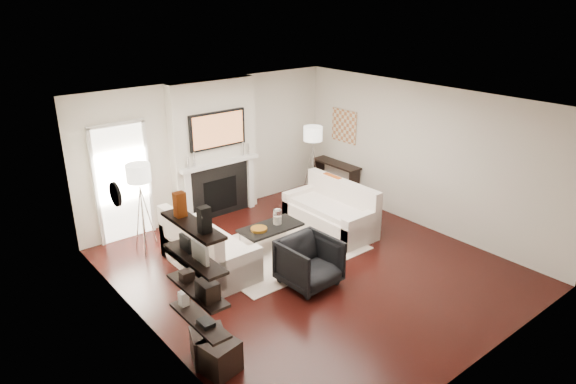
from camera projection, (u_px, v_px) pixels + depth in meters
room_envelope at (313, 191)px, 7.92m from camera, size 6.00×6.00×6.00m
chimney_breast at (214, 150)px, 10.00m from camera, size 1.80×0.25×2.70m
fireplace_surround at (220, 191)px, 10.20m from camera, size 1.30×0.02×1.04m
firebox at (220, 195)px, 10.22m from camera, size 0.75×0.02×0.65m
mantel_pilaster_l at (189, 199)px, 9.75m from camera, size 0.12×0.08×1.10m
mantel_pilaster_r at (251, 182)px, 10.59m from camera, size 0.12×0.08×1.10m
mantel_shelf at (220, 163)px, 9.95m from camera, size 1.70×0.18×0.07m
tv_body at (218, 130)px, 9.73m from camera, size 1.20×0.06×0.70m
tv_screen at (219, 130)px, 9.70m from camera, size 1.10×0.00×0.62m
candlestick_l_tall at (194, 159)px, 9.56m from camera, size 0.04×0.04×0.30m
candlestick_l_short at (188, 162)px, 9.50m from camera, size 0.04×0.04×0.24m
candlestick_r_tall at (243, 149)px, 10.21m from camera, size 0.04×0.04×0.30m
candlestick_r_short at (248, 149)px, 10.30m from camera, size 0.04×0.04×0.24m
hallway_panel at (123, 183)px, 9.09m from camera, size 0.90×0.02×2.10m
door_trim_l at (96, 190)px, 8.80m from camera, size 0.06×0.06×2.16m
door_trim_r at (148, 178)px, 9.36m from camera, size 0.06×0.06×2.16m
door_trim_top at (116, 124)px, 8.69m from camera, size 1.02×0.06×0.06m
rug at (281, 249)px, 8.99m from camera, size 2.60×2.00×0.01m
loveseat_left_base at (210, 256)px, 8.33m from camera, size 0.85×1.80×0.42m
loveseat_left_back at (190, 245)px, 8.02m from camera, size 0.18×1.80×0.80m
loveseat_left_arm_n at (237, 271)px, 7.71m from camera, size 0.85×0.18×0.60m
loveseat_left_arm_s at (185, 234)px, 8.88m from camera, size 0.85×0.18×0.60m
loveseat_left_cushion at (211, 241)px, 8.26m from camera, size 0.63×1.44×0.10m
pillow_left_orange at (180, 227)px, 8.16m from camera, size 0.10×0.42×0.42m
pillow_left_charcoal at (199, 241)px, 7.73m from camera, size 0.10×0.40×0.40m
loveseat_right_base at (329, 220)px, 9.67m from camera, size 0.85×1.80×0.42m
loveseat_right_back at (343, 200)px, 9.75m from camera, size 0.18×1.80×0.80m
loveseat_right_arm_n at (361, 230)px, 9.05m from camera, size 0.85×0.18×0.60m
loveseat_right_arm_s at (301, 203)px, 10.22m from camera, size 0.85×0.18×0.60m
loveseat_right_cushion at (328, 208)px, 9.55m from camera, size 0.63×1.44×0.10m
pillow_right_orange at (332, 186)px, 9.89m from camera, size 0.10×0.42×0.42m
pillow_right_charcoal at (355, 195)px, 9.47m from camera, size 0.10×0.40×0.40m
coffee_table at (271, 227)px, 8.91m from camera, size 1.10×0.55×0.04m
coffee_leg_nw at (255, 251)px, 8.53m from camera, size 0.02×0.02×0.38m
coffee_leg_ne at (301, 235)px, 9.12m from camera, size 0.02×0.02×0.38m
coffee_leg_sw at (240, 242)px, 8.85m from camera, size 0.02×0.02×0.38m
coffee_leg_se at (285, 227)px, 9.44m from camera, size 0.02×0.02×0.38m
hurricane_glass at (277, 217)px, 8.94m from camera, size 0.15×0.15×0.27m
hurricane_candle at (277, 220)px, 8.96m from camera, size 0.11×0.11×0.16m
copper_bowl at (259, 229)px, 8.75m from camera, size 0.28×0.28×0.05m
armchair at (309, 260)px, 7.80m from camera, size 0.83×0.78×0.82m
lamp_left_post at (144, 220)px, 8.71m from camera, size 0.02×0.02×1.20m
lamp_left_shade at (138, 173)px, 8.40m from camera, size 0.40×0.40×0.30m
lamp_left_leg_a at (150, 219)px, 8.77m from camera, size 0.25×0.02×1.23m
lamp_left_leg_b at (138, 219)px, 8.74m from camera, size 0.14×0.22×1.23m
lamp_left_leg_c at (143, 223)px, 8.61m from camera, size 0.14×0.22×1.23m
lamp_right_post at (312, 172)px, 11.05m from camera, size 0.02×0.02×1.20m
lamp_right_shade at (313, 134)px, 10.74m from camera, size 0.40×0.40×0.30m
lamp_right_leg_a at (316, 171)px, 11.12m from camera, size 0.25×0.02×1.23m
lamp_right_leg_b at (307, 171)px, 11.09m from camera, size 0.14×0.22×1.23m
lamp_right_leg_c at (313, 174)px, 10.95m from camera, size 0.14×0.22×1.23m
console_top at (336, 164)px, 11.16m from camera, size 0.35×1.20×0.04m
console_leg_n at (354, 187)px, 10.90m from camera, size 0.30×0.04×0.71m
console_leg_s at (319, 174)px, 11.70m from camera, size 0.30×0.04×0.71m
wall_art at (344, 126)px, 10.94m from camera, size 0.03×0.70×0.70m
shelf_bottom at (199, 320)px, 5.89m from camera, size 0.25×1.00×0.03m
shelf_lower at (197, 290)px, 5.75m from camera, size 0.25×1.00×0.04m
shelf_upper at (195, 258)px, 5.60m from camera, size 0.25×1.00×0.04m
shelf_top at (192, 225)px, 5.46m from camera, size 0.25×1.00×0.04m
decor_magfile_a at (204, 220)px, 5.21m from camera, size 0.12×0.10×0.28m
decor_magfile_b at (180, 204)px, 5.58m from camera, size 0.12×0.10×0.28m
decor_frame_a at (200, 252)px, 5.47m from camera, size 0.04×0.30×0.22m
decor_frame_b at (186, 243)px, 5.70m from camera, size 0.04×0.22×0.18m
decor_wine_rack at (208, 290)px, 5.54m from camera, size 0.18×0.25×0.20m
decor_box_small at (187, 276)px, 5.88m from camera, size 0.15×0.12×0.12m
decor_books at (206, 323)px, 5.77m from camera, size 0.14×0.20×0.05m
decor_box_tall at (184, 298)px, 6.11m from camera, size 0.10×0.10×0.18m
clock_rim at (115, 194)px, 6.84m from camera, size 0.04×0.34×0.34m
clock_face at (117, 194)px, 6.85m from camera, size 0.01×0.29×0.29m
ottoman_near at (209, 346)px, 6.24m from camera, size 0.51×0.51×0.40m
ottoman_far at (220, 357)px, 6.06m from camera, size 0.47×0.47×0.40m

